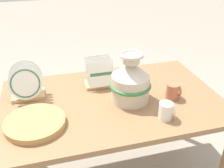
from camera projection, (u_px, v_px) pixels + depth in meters
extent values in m
cube|color=olive|center=(112.00, 101.00, 1.71)|extent=(1.40, 0.88, 0.03)
cylinder|color=olive|center=(224.00, 164.00, 1.70)|extent=(0.06, 0.06, 0.67)
cylinder|color=olive|center=(19.00, 125.00, 2.06)|extent=(0.06, 0.06, 0.67)
cylinder|color=olive|center=(170.00, 101.00, 2.36)|extent=(0.06, 0.06, 0.67)
cylinder|color=beige|center=(130.00, 88.00, 1.64)|extent=(0.24, 0.24, 0.18)
cone|color=beige|center=(131.00, 69.00, 1.58)|extent=(0.24, 0.24, 0.08)
cylinder|color=beige|center=(131.00, 59.00, 1.55)|extent=(0.10, 0.10, 0.05)
torus|color=beige|center=(132.00, 55.00, 1.53)|extent=(0.15, 0.15, 0.02)
torus|color=#38753D|center=(130.00, 85.00, 1.63)|extent=(0.26, 0.26, 0.02)
cube|color=tan|center=(28.00, 95.00, 1.71)|extent=(0.21, 0.12, 0.02)
cylinder|color=tan|center=(16.00, 87.00, 1.72)|extent=(0.01, 0.01, 0.08)
cylinder|color=tan|center=(39.00, 84.00, 1.75)|extent=(0.01, 0.01, 0.08)
cylinder|color=white|center=(25.00, 84.00, 1.61)|extent=(0.21, 0.07, 0.20)
torus|color=#38703D|center=(25.00, 84.00, 1.61)|extent=(0.18, 0.06, 0.18)
cylinder|color=white|center=(25.00, 81.00, 1.64)|extent=(0.21, 0.07, 0.20)
cylinder|color=white|center=(26.00, 78.00, 1.67)|extent=(0.21, 0.07, 0.20)
cylinder|color=white|center=(26.00, 76.00, 1.70)|extent=(0.21, 0.07, 0.20)
cube|color=tan|center=(100.00, 83.00, 1.85)|extent=(0.21, 0.12, 0.02)
cylinder|color=tan|center=(88.00, 75.00, 1.86)|extent=(0.01, 0.01, 0.08)
cylinder|color=tan|center=(108.00, 73.00, 1.89)|extent=(0.01, 0.01, 0.08)
cube|color=white|center=(101.00, 74.00, 1.76)|extent=(0.17, 0.06, 0.17)
cube|color=white|center=(100.00, 72.00, 1.78)|extent=(0.17, 0.06, 0.17)
cube|color=white|center=(99.00, 71.00, 1.81)|extent=(0.17, 0.06, 0.17)
cube|color=white|center=(98.00, 69.00, 1.83)|extent=(0.17, 0.06, 0.17)
cube|color=white|center=(98.00, 68.00, 1.85)|extent=(0.17, 0.06, 0.17)
cube|color=#38703D|center=(101.00, 74.00, 1.76)|extent=(0.15, 0.01, 0.02)
cylinder|color=tan|center=(35.00, 125.00, 1.45)|extent=(0.34, 0.34, 0.01)
cylinder|color=tan|center=(35.00, 123.00, 1.45)|extent=(0.34, 0.34, 0.01)
cylinder|color=tan|center=(35.00, 122.00, 1.44)|extent=(0.34, 0.34, 0.01)
cylinder|color=tan|center=(35.00, 121.00, 1.44)|extent=(0.34, 0.34, 0.01)
cylinder|color=#B76647|center=(172.00, 91.00, 1.68)|extent=(0.08, 0.08, 0.10)
torus|color=#B76647|center=(178.00, 90.00, 1.69)|extent=(0.01, 0.08, 0.08)
cylinder|color=silver|center=(166.00, 111.00, 1.49)|extent=(0.08, 0.08, 0.10)
torus|color=silver|center=(172.00, 110.00, 1.50)|extent=(0.01, 0.08, 0.08)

